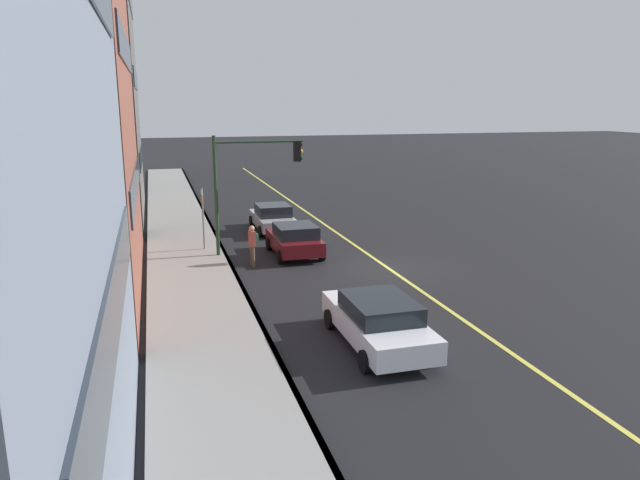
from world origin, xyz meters
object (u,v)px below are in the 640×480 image
object	(u,v)px
traffic_light_mast	(251,174)
street_sign_post	(203,215)
car_maroon	(295,239)
car_silver	(273,217)
pedestrian_with_backpack	(253,242)
car_white	(378,320)

from	to	relation	value
traffic_light_mast	street_sign_post	bearing A→B (deg)	58.68
car_maroon	street_sign_post	size ratio (longest dim) A/B	1.28
car_silver	pedestrian_with_backpack	world-z (taller)	pedestrian_with_backpack
traffic_light_mast	car_maroon	bearing A→B (deg)	-105.36
car_white	car_maroon	size ratio (longest dim) A/B	1.24
pedestrian_with_backpack	traffic_light_mast	distance (m)	3.18
car_maroon	pedestrian_with_backpack	size ratio (longest dim) A/B	2.20
car_white	pedestrian_with_backpack	world-z (taller)	pedestrian_with_backpack
street_sign_post	car_white	bearing A→B (deg)	-162.75
car_silver	traffic_light_mast	world-z (taller)	traffic_light_mast
car_white	car_silver	xyz separation A→B (m)	(15.89, -0.20, -0.02)
car_white	street_sign_post	world-z (taller)	street_sign_post
street_sign_post	car_maroon	bearing A→B (deg)	-114.29
pedestrian_with_backpack	street_sign_post	bearing A→B (deg)	31.39
car_white	car_silver	size ratio (longest dim) A/B	1.10
traffic_light_mast	street_sign_post	xyz separation A→B (m)	(1.25, 2.05, -1.96)
car_maroon	car_silver	bearing A→B (deg)	-1.10
car_white	pedestrian_with_backpack	xyz separation A→B (m)	(9.27, 2.00, 0.27)
street_sign_post	car_silver	bearing A→B (deg)	-47.10
car_maroon	traffic_light_mast	size ratio (longest dim) A/B	0.71
car_maroon	car_silver	distance (m)	5.45
car_silver	car_maroon	bearing A→B (deg)	178.90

